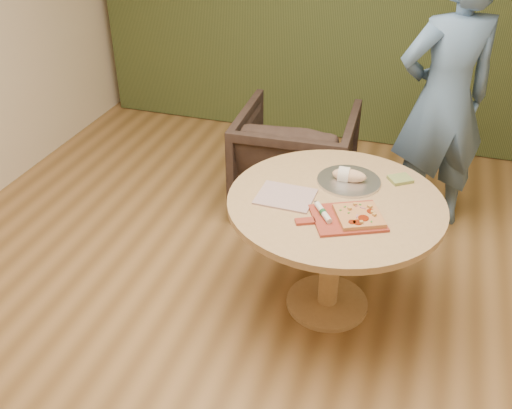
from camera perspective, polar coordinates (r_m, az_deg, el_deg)
The scene contains 11 objects.
room_shell at distance 2.36m, azimuth 0.10°, elevation 8.17°, with size 5.04×6.04×2.84m.
pedestal_table at distance 3.16m, azimuth 7.82°, elevation -1.68°, with size 1.17×1.17×0.75m.
pizza_paddle at distance 2.93m, azimuth 8.95°, elevation -1.36°, with size 0.47×0.40×0.01m.
flatbread_pizza at distance 2.92m, azimuth 10.27°, elevation -1.11°, with size 0.29×0.29×0.04m.
cutlery_roll at distance 2.92m, azimuth 6.73°, elevation -0.79°, with size 0.13×0.18×0.03m.
newspaper at distance 3.08m, azimuth 2.98°, elevation 0.80°, with size 0.30×0.25×0.01m, color beige.
serving_tray at distance 3.25m, azimuth 9.25°, elevation 2.34°, with size 0.36×0.36×0.02m.
bread_roll at distance 3.23m, azimuth 9.15°, elevation 2.92°, with size 0.19×0.09×0.09m.
green_packet at distance 3.32m, azimuth 14.23°, elevation 2.47°, with size 0.12×0.10×0.02m, color olive.
armchair at distance 4.22m, azimuth 4.04°, elevation 5.04°, with size 0.82×0.77×0.85m, color black.
person_standing at distance 3.97m, azimuth 18.27°, elevation 9.78°, with size 0.68×0.45×1.87m, color #49698D.
Camera 1 is at (0.65, -2.04, 2.38)m, focal length 40.00 mm.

